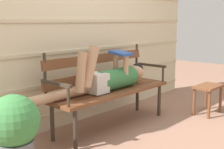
{
  "coord_description": "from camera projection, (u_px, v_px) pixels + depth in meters",
  "views": [
    {
      "loc": [
        -2.58,
        -2.16,
        1.26
      ],
      "look_at": [
        0.0,
        0.14,
        0.64
      ],
      "focal_mm": 48.47,
      "sensor_mm": 36.0,
      "label": 1
    }
  ],
  "objects": [
    {
      "name": "ground_plane",
      "position": [
        121.0,
        129.0,
        3.53
      ],
      "size": [
        12.0,
        12.0,
        0.0
      ],
      "primitive_type": "plane",
      "color": "#936B56"
    },
    {
      "name": "footstool",
      "position": [
        208.0,
        91.0,
        4.07
      ],
      "size": [
        0.45,
        0.26,
        0.39
      ],
      "color": "brown",
      "rests_on": "ground"
    },
    {
      "name": "reclining_person",
      "position": [
        108.0,
        78.0,
        3.47
      ],
      "size": [
        1.71,
        0.26,
        0.55
      ],
      "color": "#33703D"
    },
    {
      "name": "house_siding",
      "position": [
        82.0,
        21.0,
        3.73
      ],
      "size": [
        4.54,
        0.08,
        2.5
      ],
      "color": "beige",
      "rests_on": "ground"
    },
    {
      "name": "potted_plant",
      "position": [
        14.0,
        130.0,
        2.47
      ],
      "size": [
        0.44,
        0.44,
        0.67
      ],
      "color": "slate",
      "rests_on": "ground"
    },
    {
      "name": "park_bench",
      "position": [
        108.0,
        85.0,
        3.58
      ],
      "size": [
        1.68,
        0.48,
        0.93
      ],
      "color": "brown",
      "rests_on": "ground"
    }
  ]
}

